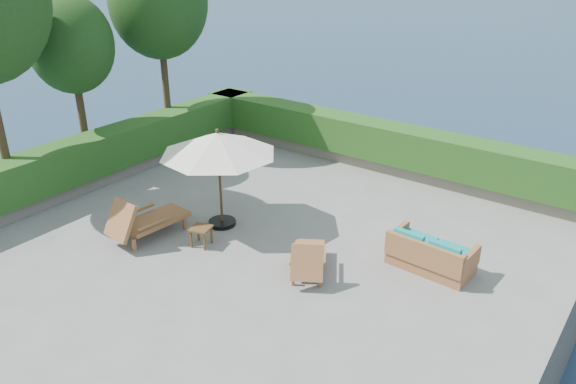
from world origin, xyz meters
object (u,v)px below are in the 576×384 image
Objects in this scene: side_table at (201,231)px; wicker_loveseat at (430,256)px; lounge_right at (308,258)px; patio_umbrella at (218,144)px; lounge_left at (144,220)px.

wicker_loveseat is at bearing 24.66° from side_table.
side_table is 0.30× the size of wicker_loveseat.
wicker_loveseat is at bearing 8.87° from lounge_right.
wicker_loveseat is (1.87, 1.58, -0.04)m from lounge_right.
patio_umbrella is 2.32m from lounge_left.
lounge_left is 1.10× the size of wicker_loveseat.
lounge_right is (2.79, -0.55, -1.61)m from patio_umbrella.
patio_umbrella is 3.27m from lounge_right.
lounge_left is 3.70× the size of side_table.
lounge_left is at bearing -152.85° from wicker_loveseat.
patio_umbrella reaches higher than wicker_loveseat.
lounge_left reaches higher than wicker_loveseat.
lounge_left is at bearing -123.12° from patio_umbrella.
patio_umbrella is 6.28× the size of side_table.
lounge_right is 3.15× the size of side_table.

